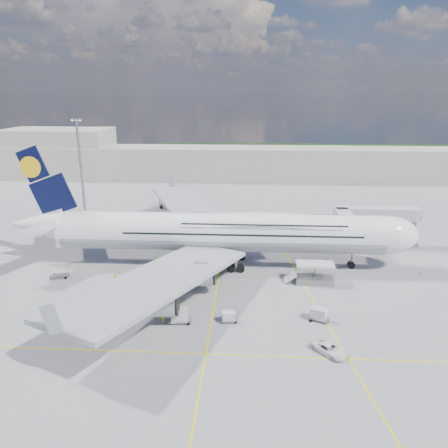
# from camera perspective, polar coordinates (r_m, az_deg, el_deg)

# --- Properties ---
(ground) EXTENTS (300.00, 300.00, 0.00)m
(ground) POSITION_cam_1_polar(r_m,az_deg,el_deg) (76.34, -0.90, -8.24)
(ground) COLOR gray
(ground) RESTS_ON ground
(taxi_line_main) EXTENTS (0.25, 220.00, 0.01)m
(taxi_line_main) POSITION_cam_1_polar(r_m,az_deg,el_deg) (76.33, -0.90, -8.24)
(taxi_line_main) COLOR yellow
(taxi_line_main) RESTS_ON ground
(taxi_line_cross) EXTENTS (120.00, 0.25, 0.01)m
(taxi_line_cross) POSITION_cam_1_polar(r_m,az_deg,el_deg) (58.98, -2.41, -16.60)
(taxi_line_cross) COLOR yellow
(taxi_line_cross) RESTS_ON ground
(taxi_line_diag) EXTENTS (14.16, 99.06, 0.01)m
(taxi_line_diag) POSITION_cam_1_polar(r_m,az_deg,el_deg) (85.73, 9.03, -5.51)
(taxi_line_diag) COLOR yellow
(taxi_line_diag) RESTS_ON ground
(airliner) EXTENTS (77.26, 79.15, 23.71)m
(airliner) POSITION_cam_1_polar(r_m,az_deg,el_deg) (83.04, -0.23, -0.99)
(airliner) COLOR white
(airliner) RESTS_ON ground
(jet_bridge) EXTENTS (18.80, 12.10, 8.50)m
(jet_bridge) POSITION_cam_1_polar(r_m,az_deg,el_deg) (96.51, 18.00, 0.75)
(jet_bridge) COLOR #B7B7BC
(jet_bridge) RESTS_ON ground
(cargo_loader) EXTENTS (8.53, 3.20, 3.67)m
(cargo_loader) POSITION_cam_1_polar(r_m,az_deg,el_deg) (79.11, 11.58, -6.67)
(cargo_loader) COLOR silver
(cargo_loader) RESTS_ON ground
(light_mast) EXTENTS (3.00, 0.70, 25.50)m
(light_mast) POSITION_cam_1_polar(r_m,az_deg,el_deg) (123.96, -18.21, 7.27)
(light_mast) COLOR gray
(light_mast) RESTS_ON ground
(terminal) EXTENTS (180.00, 16.00, 12.00)m
(terminal) POSITION_cam_1_polar(r_m,az_deg,el_deg) (165.98, 1.56, 7.92)
(terminal) COLOR #B2AD9E
(terminal) RESTS_ON ground
(hangar) EXTENTS (40.00, 22.00, 18.00)m
(hangar) POSITION_cam_1_polar(r_m,az_deg,el_deg) (186.28, -20.71, 8.79)
(hangar) COLOR #B2AD9E
(hangar) RESTS_ON ground
(tree_line) EXTENTS (160.00, 6.00, 8.00)m
(tree_line) POSITION_cam_1_polar(r_m,az_deg,el_deg) (213.54, 12.90, 9.04)
(tree_line) COLOR #193814
(tree_line) RESTS_ON ground
(dolly_row_a) EXTENTS (3.47, 2.70, 0.45)m
(dolly_row_a) POSITION_cam_1_polar(r_m,az_deg,el_deg) (79.25, -10.37, -7.27)
(dolly_row_a) COLOR gray
(dolly_row_a) RESTS_ON ground
(dolly_row_b) EXTENTS (3.60, 2.70, 2.03)m
(dolly_row_b) POSITION_cam_1_polar(r_m,az_deg,el_deg) (78.07, -12.11, -7.17)
(dolly_row_b) COLOR gray
(dolly_row_b) RESTS_ON ground
(dolly_row_c) EXTENTS (3.49, 2.11, 2.10)m
(dolly_row_c) POSITION_cam_1_polar(r_m,az_deg,el_deg) (65.47, -5.80, -11.82)
(dolly_row_c) COLOR gray
(dolly_row_c) RESTS_ON ground
(dolly_back) EXTENTS (3.78, 3.02, 0.49)m
(dolly_back) POSITION_cam_1_polar(r_m,az_deg,el_deg) (85.25, -20.66, -6.32)
(dolly_back) COLOR gray
(dolly_back) RESTS_ON ground
(dolly_nose_far) EXTENTS (3.52, 2.79, 1.97)m
(dolly_nose_far) POSITION_cam_1_polar(r_m,az_deg,el_deg) (67.23, 12.27, -11.40)
(dolly_nose_far) COLOR gray
(dolly_nose_far) RESTS_ON ground
(dolly_nose_near) EXTENTS (2.71, 1.68, 1.62)m
(dolly_nose_near) POSITION_cam_1_polar(r_m,az_deg,el_deg) (65.50, 0.61, -11.97)
(dolly_nose_near) COLOR gray
(dolly_nose_near) RESTS_ON ground
(baggage_tug) EXTENTS (3.08, 1.55, 1.88)m
(baggage_tug) POSITION_cam_1_polar(r_m,az_deg,el_deg) (72.98, -11.81, -9.17)
(baggage_tug) COLOR silver
(baggage_tug) RESTS_ON ground
(catering_truck_inner) EXTENTS (6.49, 4.04, 3.60)m
(catering_truck_inner) POSITION_cam_1_polar(r_m,az_deg,el_deg) (97.95, -9.56, -1.55)
(catering_truck_inner) COLOR gray
(catering_truck_inner) RESTS_ON ground
(catering_truck_outer) EXTENTS (7.11, 5.32, 3.91)m
(catering_truck_outer) POSITION_cam_1_polar(r_m,az_deg,el_deg) (124.97, -7.06, 2.73)
(catering_truck_outer) COLOR gray
(catering_truck_outer) RESTS_ON ground
(service_van) EXTENTS (4.84, 5.04, 1.33)m
(service_van) POSITION_cam_1_polar(r_m,az_deg,el_deg) (60.20, 13.59, -15.60)
(service_van) COLOR white
(service_van) RESTS_ON ground
(crew_nose) EXTENTS (0.60, 0.45, 1.50)m
(crew_nose) POSITION_cam_1_polar(r_m,az_deg,el_deg) (87.17, 13.14, -4.84)
(crew_nose) COLOR #DBEB18
(crew_nose) RESTS_ON ground
(crew_loader) EXTENTS (1.16, 1.06, 1.93)m
(crew_loader) POSITION_cam_1_polar(r_m,az_deg,el_deg) (82.88, 11.90, -5.77)
(crew_loader) COLOR #DBED18
(crew_loader) RESTS_ON ground
(crew_wing) EXTENTS (0.79, 1.21, 1.91)m
(crew_wing) POSITION_cam_1_polar(r_m,az_deg,el_deg) (79.82, -14.07, -6.86)
(crew_wing) COLOR #D7E918
(crew_wing) RESTS_ON ground
(crew_van) EXTENTS (0.85, 1.09, 1.97)m
(crew_van) POSITION_cam_1_polar(r_m,az_deg,el_deg) (80.12, 9.22, -6.43)
(crew_van) COLOR #C1E117
(crew_van) RESTS_ON ground
(crew_tug) EXTENTS (1.19, 0.88, 1.64)m
(crew_tug) POSITION_cam_1_polar(r_m,az_deg,el_deg) (65.88, -8.01, -12.02)
(crew_tug) COLOR #CAFB1A
(crew_tug) RESTS_ON ground
(cone_nose) EXTENTS (0.43, 0.43, 0.55)m
(cone_nose) POSITION_cam_1_polar(r_m,az_deg,el_deg) (89.50, 24.22, -5.71)
(cone_nose) COLOR #F55F0C
(cone_nose) RESTS_ON ground
(cone_wing_left_inner) EXTENTS (0.44, 0.44, 0.57)m
(cone_wing_left_inner) POSITION_cam_1_polar(r_m,az_deg,el_deg) (92.79, -4.36, -3.36)
(cone_wing_left_inner) COLOR #F55F0C
(cone_wing_left_inner) RESTS_ON ground
(cone_wing_left_outer) EXTENTS (0.48, 0.48, 0.61)m
(cone_wing_left_outer) POSITION_cam_1_polar(r_m,az_deg,el_deg) (105.63, -7.56, -0.86)
(cone_wing_left_outer) COLOR #F55F0C
(cone_wing_left_outer) RESTS_ON ground
(cone_wing_right_inner) EXTENTS (0.45, 0.45, 0.57)m
(cone_wing_right_inner) POSITION_cam_1_polar(r_m,az_deg,el_deg) (68.52, -7.35, -11.29)
(cone_wing_right_inner) COLOR #F55F0C
(cone_wing_right_inner) RESTS_ON ground
(cone_wing_right_outer) EXTENTS (0.45, 0.45, 0.57)m
(cone_wing_right_outer) POSITION_cam_1_polar(r_m,az_deg,el_deg) (70.26, -9.86, -10.65)
(cone_wing_right_outer) COLOR #F55F0C
(cone_wing_right_outer) RESTS_ON ground
(cone_tail) EXTENTS (0.41, 0.41, 0.52)m
(cone_tail) POSITION_cam_1_polar(r_m,az_deg,el_deg) (90.48, -19.50, -4.91)
(cone_tail) COLOR #F55F0C
(cone_tail) RESTS_ON ground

